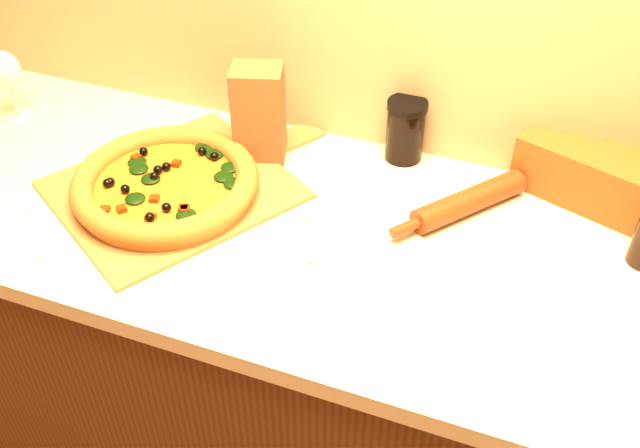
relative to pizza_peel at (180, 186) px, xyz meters
The scene contains 10 objects.
cabinet 0.64m from the pizza_peel, ahead, with size 2.80×0.65×0.86m, color #47230F.
countertop 0.42m from the pizza_peel, ahead, with size 2.84×0.68×0.04m, color beige.
pizza_peel is the anchor object (origin of this frame).
pizza 0.05m from the pizza_peel, 104.82° to the right, with size 0.38×0.38×0.05m.
bottle_cap 0.20m from the pizza_peel, 63.74° to the right, with size 0.03×0.03×0.01m, color black.
rolling_pin 0.59m from the pizza_peel, 13.14° to the left, with size 0.25×0.31×0.05m.
bread_bag 0.89m from the pizza_peel, 16.08° to the left, with size 0.42×0.14×0.12m, color brown.
wine_glass 0.52m from the pizza_peel, 167.39° to the left, with size 0.07×0.07×0.17m.
paper_bag 0.22m from the pizza_peel, 56.85° to the left, with size 0.11×0.08×0.21m, color brown.
dark_jar 0.49m from the pizza_peel, 33.89° to the left, with size 0.09×0.09×0.14m.
Camera 1 is at (0.26, 0.45, 1.80)m, focal length 40.00 mm.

